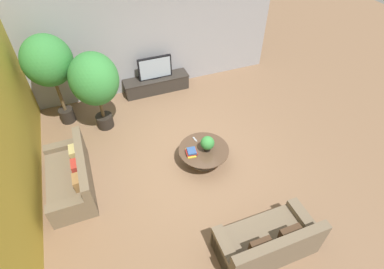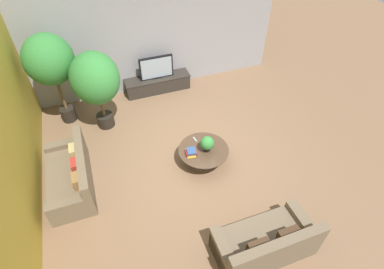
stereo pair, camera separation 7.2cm
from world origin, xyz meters
The scene contains 14 objects.
ground_plane centered at (0.00, 0.00, 0.00)m, with size 24.00×24.00×0.00m, color brown.
back_wall_stone centered at (0.00, 3.26, 1.50)m, with size 7.40×0.12×3.00m, color #939399.
side_wall_left centered at (-3.26, 0.20, 1.50)m, with size 0.12×7.40×3.00m, color gold.
media_console centered at (0.06, 2.94, 0.23)m, with size 1.88×0.50×0.44m.
television centered at (0.06, 2.94, 0.76)m, with size 0.96×0.13×0.65m.
coffee_table centered at (0.27, -0.16, 0.28)m, with size 1.12×1.12×0.39m.
couch_by_wall centered at (-2.54, 0.16, 0.28)m, with size 0.84×1.82×0.84m.
couch_near_entry centered at (0.47, -2.50, 0.29)m, with size 1.71×0.84×0.84m.
potted_palm_tall centered at (-2.49, 2.45, 1.70)m, with size 1.12×1.12×2.35m.
potted_palm_corner centered at (-1.61, 1.88, 1.36)m, with size 1.12×1.12×2.04m.
potted_plant_tabletop centered at (0.32, -0.21, 0.60)m, with size 0.30×0.30×0.37m.
book_stack centered at (-0.04, -0.18, 0.44)m, with size 0.26×0.31×0.11m.
remote_black centered at (0.42, 0.08, 0.40)m, with size 0.04×0.16×0.02m, color black.
remote_silver centered at (0.19, 0.19, 0.40)m, with size 0.04×0.16×0.02m, color gray.
Camera 1 is at (-1.62, -4.34, 5.13)m, focal length 28.00 mm.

